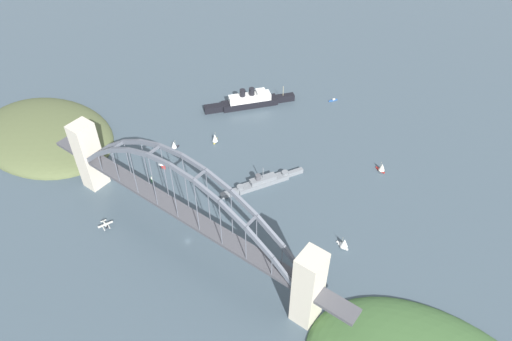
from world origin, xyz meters
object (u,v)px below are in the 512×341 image
(small_boat_0, at_px, (333,100))
(seaplane_taxiing_near_bridge, at_px, (105,225))
(small_boat_2, at_px, (161,161))
(harbor_arch_bridge, at_px, (183,211))
(small_boat_5, at_px, (344,243))
(small_boat_4, at_px, (174,145))
(small_boat_6, at_px, (215,138))
(small_boat_1, at_px, (152,179))
(ocean_liner, at_px, (249,101))
(small_boat_3, at_px, (382,167))
(naval_cruiser, at_px, (262,182))

(small_boat_0, bearing_deg, seaplane_taxiing_near_bridge, -101.99)
(small_boat_2, bearing_deg, harbor_arch_bridge, -32.66)
(small_boat_0, distance_m, small_boat_5, 176.43)
(seaplane_taxiing_near_bridge, relative_size, small_boat_4, 1.25)
(small_boat_5, xyz_separation_m, small_boat_6, (-143.80, 34.29, 0.24))
(seaplane_taxiing_near_bridge, bearing_deg, small_boat_4, 103.42)
(small_boat_4, bearing_deg, seaplane_taxiing_near_bridge, -76.58)
(small_boat_4, distance_m, small_boat_5, 166.05)
(small_boat_2, height_order, small_boat_6, small_boat_2)
(small_boat_6, bearing_deg, small_boat_5, -13.41)
(small_boat_1, bearing_deg, small_boat_6, 81.64)
(small_boat_1, distance_m, small_boat_6, 66.14)
(ocean_liner, height_order, small_boat_3, ocean_liner)
(ocean_liner, bearing_deg, small_boat_1, -90.20)
(small_boat_3, bearing_deg, small_boat_2, -145.49)
(harbor_arch_bridge, bearing_deg, small_boat_5, 33.78)
(small_boat_0, bearing_deg, small_boat_2, -111.64)
(naval_cruiser, height_order, small_boat_5, naval_cruiser)
(small_boat_3, distance_m, small_boat_5, 86.65)
(naval_cruiser, height_order, small_boat_3, naval_cruiser)
(small_boat_0, height_order, small_boat_6, small_boat_6)
(seaplane_taxiing_near_bridge, distance_m, small_boat_6, 119.46)
(seaplane_taxiing_near_bridge, distance_m, small_boat_5, 167.18)
(ocean_liner, bearing_deg, small_boat_4, -98.40)
(small_boat_0, bearing_deg, small_boat_1, -108.21)
(ocean_liner, distance_m, small_boat_4, 88.58)
(naval_cruiser, bearing_deg, seaplane_taxiing_near_bridge, -122.02)
(small_boat_2, relative_size, small_boat_6, 1.03)
(small_boat_1, bearing_deg, harbor_arch_bridge, -23.77)
(ocean_liner, distance_m, small_boat_2, 109.47)
(small_boat_0, distance_m, small_boat_1, 189.72)
(small_boat_2, xyz_separation_m, small_boat_3, (145.60, 100.09, -0.50))
(small_boat_1, relative_size, small_boat_5, 0.62)
(harbor_arch_bridge, bearing_deg, small_boat_3, 62.52)
(naval_cruiser, relative_size, small_boat_6, 6.51)
(small_boat_0, xyz_separation_m, small_boat_3, (80.67, -63.58, 3.42))
(ocean_liner, xyz_separation_m, small_boat_5, (152.96, -94.81, -1.40))
(seaplane_taxiing_near_bridge, height_order, small_boat_0, seaplane_taxiing_near_bridge)
(harbor_arch_bridge, distance_m, small_boat_3, 165.63)
(small_boat_2, distance_m, small_boat_6, 51.10)
(seaplane_taxiing_near_bridge, distance_m, small_boat_1, 54.97)
(ocean_liner, distance_m, small_boat_6, 61.22)
(small_boat_2, height_order, small_boat_3, small_boat_2)
(small_boat_2, bearing_deg, small_boat_4, 107.55)
(small_boat_0, distance_m, small_boat_2, 176.12)
(seaplane_taxiing_near_bridge, bearing_deg, harbor_arch_bridge, 25.05)
(ocean_liner, relative_size, small_boat_5, 7.23)
(small_boat_4, xyz_separation_m, small_boat_5, (165.89, -7.20, 0.34))
(small_boat_0, xyz_separation_m, small_boat_2, (-64.92, -163.67, 3.92))
(naval_cruiser, distance_m, small_boat_3, 96.58)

